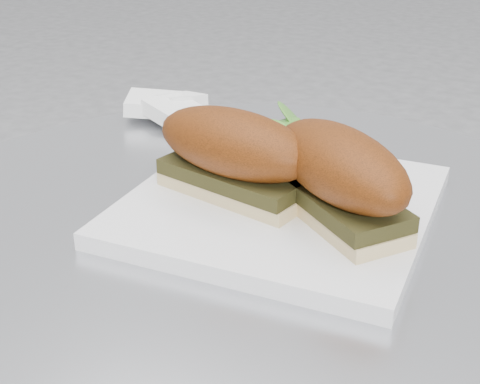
% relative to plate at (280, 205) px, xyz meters
% --- Properties ---
extents(plate, '(0.29, 0.29, 0.02)m').
position_rel_plate_xyz_m(plate, '(0.00, 0.00, 0.00)').
color(plate, white).
rests_on(plate, table).
extents(sandwich_left, '(0.17, 0.10, 0.08)m').
position_rel_plate_xyz_m(sandwich_left, '(-0.04, -0.01, 0.05)').
color(sandwich_left, beige).
rests_on(sandwich_left, plate).
extents(sandwich_right, '(0.18, 0.16, 0.08)m').
position_rel_plate_xyz_m(sandwich_right, '(0.06, -0.01, 0.05)').
color(sandwich_right, beige).
rests_on(sandwich_right, plate).
extents(salad, '(0.11, 0.11, 0.05)m').
position_rel_plate_xyz_m(salad, '(-0.05, 0.07, 0.03)').
color(salad, '#4D8F2F').
rests_on(salad, plate).
extents(napkin, '(0.13, 0.13, 0.02)m').
position_rel_plate_xyz_m(napkin, '(-0.24, 0.17, 0.00)').
color(napkin, white).
rests_on(napkin, table).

